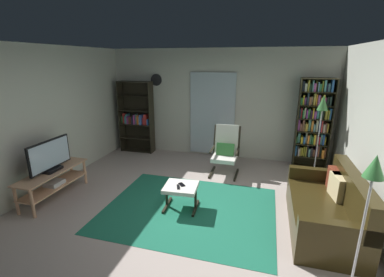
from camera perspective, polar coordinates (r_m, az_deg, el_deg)
The scene contains 17 objects.
ground_plane at distance 4.37m, azimuth -2.59°, elevation -15.89°, with size 7.02×7.02×0.00m, color #B3A29A.
wall_back at distance 6.59m, azimuth 5.26°, elevation 7.31°, with size 5.60×0.06×2.60m, color beige.
wall_left at distance 5.33m, azimuth -31.57°, elevation 2.77°, with size 0.06×6.00×2.60m, color beige.
glass_door_panel at distance 6.59m, azimuth 4.31°, elevation 5.12°, with size 1.10×0.01×2.00m, color silver.
area_rug at distance 4.51m, azimuth -0.57°, elevation -14.70°, with size 2.70×2.15×0.01m, color #1E6E52.
tv_stand at distance 5.28m, azimuth -27.29°, elevation -7.81°, with size 0.41×1.34×0.50m.
television at distance 5.13m, azimuth -27.89°, elevation -3.44°, with size 0.20×0.88×0.55m.
bookshelf_near_tv at distance 7.11m, azimuth -11.55°, elevation 4.38°, with size 0.87×0.30×1.82m.
bookshelf_near_sofa at distance 6.33m, azimuth 24.34°, elevation 3.27°, with size 0.68×0.30×1.98m.
leather_sofa at distance 4.36m, azimuth 26.90°, elevation -13.23°, with size 0.85×1.74×0.86m.
lounge_armchair at distance 5.68m, azimuth 7.12°, elevation -2.19°, with size 0.56×0.65×1.02m.
ottoman at distance 4.39m, azimuth -2.37°, elevation -10.75°, with size 0.56×0.52×0.40m.
tv_remote at distance 4.30m, azimuth -2.95°, elevation -10.21°, with size 0.04×0.14×0.02m, color black.
cell_phone at distance 4.38m, azimuth -2.20°, elevation -9.74°, with size 0.07×0.14×0.01m, color black.
floor_lamp_by_sofa at distance 3.00m, azimuth 33.68°, elevation -8.73°, with size 0.22×0.22×1.53m.
floor_lamp_by_shelf at distance 5.83m, azimuth 25.89°, elevation 5.33°, with size 0.22×0.22×1.68m.
wall_clock at distance 6.90m, azimuth -7.58°, elevation 12.24°, with size 0.29×0.03×0.29m.
Camera 1 is at (1.19, -3.50, 2.33)m, focal length 25.12 mm.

